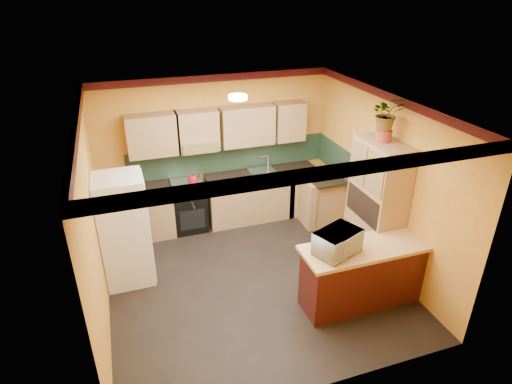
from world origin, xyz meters
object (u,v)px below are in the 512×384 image
Objects in this scene: stove at (189,206)px; microwave at (337,242)px; base_cabinets_back at (223,201)px; pantry at (376,209)px; breakfast_bar at (366,275)px; fridge at (124,230)px.

stove is 1.56× the size of microwave.
pantry is (1.83, -2.10, 0.61)m from base_cabinets_back.
microwave is at bearing -146.01° from pantry.
pantry reaches higher than base_cabinets_back.
base_cabinets_back is at bearing 115.66° from breakfast_bar.
breakfast_bar is (3.10, -1.60, -0.41)m from fridge.
breakfast_bar is 3.09× the size of microwave.
pantry is 1.17× the size of breakfast_bar.
breakfast_bar is (-0.50, -0.68, -0.61)m from pantry.
base_cabinets_back is at bearing 131.17° from pantry.
stove is 0.51× the size of breakfast_bar.
pantry is (3.60, -0.92, 0.20)m from fridge.
stove is at bearing 45.95° from fridge.
fridge is at bearing -134.05° from stove.
pantry is 3.61× the size of microwave.
microwave is (-1.01, -0.68, 0.04)m from pantry.
fridge reaches higher than breakfast_bar.
fridge is (-1.14, -1.18, 0.39)m from stove.
pantry is at bearing 10.80° from microwave.
base_cabinets_back is 4.01× the size of stove.
breakfast_bar is (1.96, -2.78, -0.02)m from stove.
fridge is at bearing -146.25° from base_cabinets_back.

